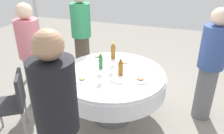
% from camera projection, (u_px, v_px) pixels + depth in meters
% --- Properties ---
extents(ground_plane, '(10.00, 10.00, 0.00)m').
position_uv_depth(ground_plane, '(112.00, 116.00, 3.41)').
color(ground_plane, gray).
extents(dining_table, '(1.47, 1.47, 0.74)m').
position_uv_depth(dining_table, '(112.00, 82.00, 3.15)').
color(dining_table, white).
rests_on(dining_table, ground_plane).
extents(bottle_amber_west, '(0.07, 0.07, 0.26)m').
position_uv_depth(bottle_amber_west, '(113.00, 51.00, 3.45)').
color(bottle_amber_west, '#8C5619').
rests_on(bottle_amber_west, dining_table).
extents(bottle_green_right, '(0.06, 0.06, 0.24)m').
position_uv_depth(bottle_green_right, '(101.00, 61.00, 3.15)').
color(bottle_green_right, '#2D6B38').
rests_on(bottle_green_right, dining_table).
extents(bottle_amber_rear, '(0.07, 0.07, 0.25)m').
position_uv_depth(bottle_amber_rear, '(121.00, 67.00, 2.97)').
color(bottle_amber_rear, '#8C5619').
rests_on(bottle_amber_rear, dining_table).
extents(wine_glass_south, '(0.07, 0.07, 0.13)m').
position_uv_depth(wine_glass_south, '(100.00, 76.00, 2.79)').
color(wine_glass_south, white).
rests_on(wine_glass_south, dining_table).
extents(wine_glass_near, '(0.08, 0.08, 0.14)m').
position_uv_depth(wine_glass_near, '(111.00, 66.00, 3.03)').
color(wine_glass_near, white).
rests_on(wine_glass_near, dining_table).
extents(plate_front, '(0.22, 0.22, 0.04)m').
position_uv_depth(plate_front, '(140.00, 80.00, 2.88)').
color(plate_front, white).
rests_on(plate_front, dining_table).
extents(plate_east, '(0.20, 0.20, 0.04)m').
position_uv_depth(plate_east, '(124.00, 63.00, 3.32)').
color(plate_east, white).
rests_on(plate_east, dining_table).
extents(plate_north, '(0.26, 0.26, 0.04)m').
position_uv_depth(plate_north, '(98.00, 57.00, 3.52)').
color(plate_north, white).
rests_on(plate_north, dining_table).
extents(plate_inner, '(0.20, 0.20, 0.04)m').
position_uv_depth(plate_inner, '(82.00, 80.00, 2.88)').
color(plate_inner, white).
rests_on(plate_inner, dining_table).
extents(knife_right, '(0.03, 0.18, 0.00)m').
position_uv_depth(knife_right, '(148.00, 68.00, 3.21)').
color(knife_right, silver).
rests_on(knife_right, dining_table).
extents(fork_rear, '(0.18, 0.06, 0.00)m').
position_uv_depth(fork_rear, '(100.00, 75.00, 3.01)').
color(fork_rear, silver).
rests_on(fork_rear, dining_table).
extents(fork_south, '(0.15, 0.13, 0.00)m').
position_uv_depth(fork_south, '(79.00, 68.00, 3.20)').
color(fork_south, silver).
rests_on(fork_south, dining_table).
extents(folded_napkin, '(0.18, 0.18, 0.02)m').
position_uv_depth(folded_napkin, '(118.00, 80.00, 2.87)').
color(folded_napkin, white).
rests_on(folded_napkin, dining_table).
extents(person_west, '(0.34, 0.34, 1.61)m').
position_uv_depth(person_west, '(210.00, 65.00, 3.06)').
color(person_west, slate).
rests_on(person_west, ground_plane).
extents(person_right, '(0.34, 0.34, 1.60)m').
position_uv_depth(person_right, '(31.00, 55.00, 3.37)').
color(person_right, slate).
rests_on(person_right, ground_plane).
extents(person_rear, '(0.34, 0.34, 1.73)m').
position_uv_depth(person_rear, '(59.00, 127.00, 1.84)').
color(person_rear, '#26262B').
rests_on(person_rear, ground_plane).
extents(person_south, '(0.34, 0.34, 1.67)m').
position_uv_depth(person_south, '(82.00, 37.00, 4.01)').
color(person_south, '#4C3F33').
rests_on(person_south, ground_plane).
extents(chair_mid, '(0.55, 0.55, 0.87)m').
position_uv_depth(chair_mid, '(14.00, 100.00, 2.88)').
color(chair_mid, '#2D2D33').
rests_on(chair_mid, ground_plane).
extents(tent_pole_secondary, '(0.07, 0.07, 2.69)m').
position_uv_depth(tent_pole_secondary, '(34.00, 1.00, 4.64)').
color(tent_pole_secondary, '#B2B5B7').
rests_on(tent_pole_secondary, ground_plane).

